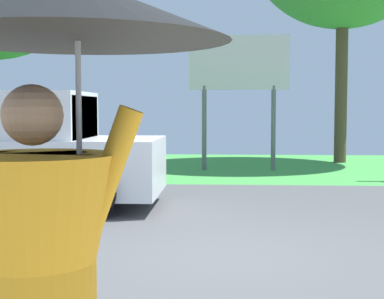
# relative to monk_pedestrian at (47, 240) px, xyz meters

# --- Properties ---
(ground_plane) EXTENTS (40.00, 22.00, 0.20)m
(ground_plane) POSITION_rel_monk_pedestrian_xyz_m (0.51, 7.13, -1.19)
(ground_plane) COLOR #4C4C4F
(monk_pedestrian) EXTENTS (1.12, 1.09, 2.13)m
(monk_pedestrian) POSITION_rel_monk_pedestrian_xyz_m (0.00, 0.00, 0.00)
(monk_pedestrian) COLOR orange
(monk_pedestrian) RESTS_ON ground_plane
(pickup_truck) EXTENTS (5.20, 2.28, 1.88)m
(pickup_truck) POSITION_rel_monk_pedestrian_xyz_m (-2.98, 7.24, -0.27)
(pickup_truck) COLOR silver
(pickup_truck) RESTS_ON ground_plane
(roadside_billboard) EXTENTS (2.60, 0.12, 3.50)m
(roadside_billboard) POSITION_rel_monk_pedestrian_xyz_m (1.00, 13.16, 1.41)
(roadside_billboard) COLOR slate
(roadside_billboard) RESTS_ON ground_plane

